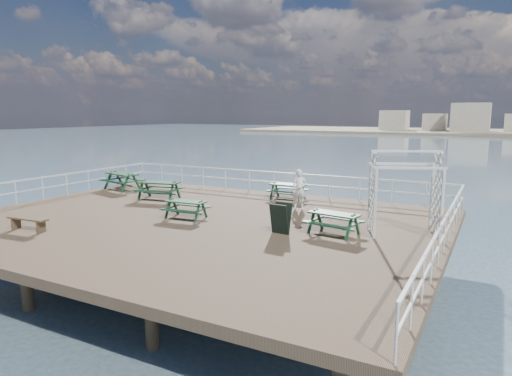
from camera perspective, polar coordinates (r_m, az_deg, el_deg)
The scene contains 12 objects.
ground at distance 17.74m, azimuth -7.46°, elevation -4.45°, with size 18.00×14.00×0.30m, color brown.
sea_backdrop at distance 148.12m, azimuth 29.35°, elevation 6.43°, with size 300.00×300.00×9.20m.
railing at distance 19.67m, azimuth -3.33°, elevation 0.03°, with size 17.77×13.76×1.10m.
picnic_table_a at distance 25.48m, azimuth -16.40°, elevation 1.25°, with size 2.36×2.07×0.99m.
picnic_table_b at distance 21.78m, azimuth 3.99°, elevation -0.01°, with size 1.69×1.38×0.81m.
picnic_table_c at distance 15.66m, azimuth 9.71°, elevation -3.81°, with size 1.90×1.63×0.83m.
picnic_table_d at distance 22.16m, azimuth -12.04°, elevation 0.19°, with size 2.21×1.91×0.94m.
picnic_table_e at distance 17.98m, azimuth -8.75°, elevation -2.18°, with size 1.69×1.41×0.77m.
flat_bench_far at distance 17.77m, azimuth -26.61°, elevation -3.70°, with size 1.65×0.50×0.47m.
trellis_arbor at distance 16.01m, azimuth 18.08°, elevation -1.16°, with size 2.59×2.02×2.85m.
sandwich_board at distance 15.49m, azimuth 3.10°, elevation -3.87°, with size 0.68×0.53×1.07m.
person at distance 19.49m, azimuth 5.44°, elevation -0.15°, with size 0.62×0.41×1.70m, color white.
Camera 1 is at (10.10, -13.96, 4.07)m, focal length 32.00 mm.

